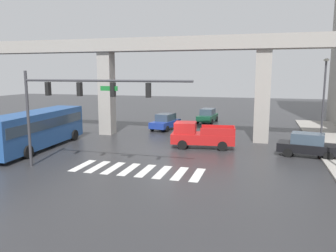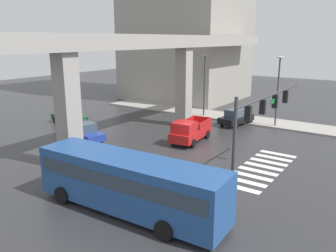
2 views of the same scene
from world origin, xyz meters
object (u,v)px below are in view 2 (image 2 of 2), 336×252
sedan_black (236,117)px  city_bus (129,181)px  traffic_signal_mast (261,114)px  street_lamp_mid_block (205,78)px  sedan_dark_green (69,116)px  pickup_truck (190,131)px  street_lamp_near_corner (278,83)px  fire_hydrant (242,119)px  sedan_blue (84,132)px

sedan_black → city_bus: bearing=-171.4°
traffic_signal_mast → street_lamp_mid_block: (15.79, 12.46, -0.12)m
sedan_dark_green → pickup_truck: bearing=-83.6°
pickup_truck → street_lamp_near_corner: 11.33m
traffic_signal_mast → street_lamp_mid_block: bearing=38.3°
city_bus → fire_hydrant: bearing=7.8°
sedan_dark_green → street_lamp_near_corner: bearing=-58.6°
pickup_truck → sedan_black: (8.21, -0.78, -0.14)m
sedan_blue → sedan_dark_green: same height
sedan_dark_green → fire_hydrant: size_ratio=5.22×
fire_hydrant → sedan_dark_green: bearing=125.9°
pickup_truck → city_bus: (-12.53, -3.91, 0.73)m
city_bus → traffic_signal_mast: (6.53, -4.51, 2.96)m
pickup_truck → sedan_blue: pickup_truck is taller
pickup_truck → traffic_signal_mast: bearing=-125.4°
pickup_truck → city_bus: size_ratio=0.48×
city_bus → sedan_blue: city_bus is taller
sedan_dark_green → street_lamp_near_corner: 22.17m
sedan_black → traffic_signal_mast: traffic_signal_mast is taller
sedan_blue → street_lamp_near_corner: (14.95, -12.31, 3.70)m
street_lamp_mid_block → traffic_signal_mast: bearing=-141.7°
sedan_dark_green → street_lamp_mid_block: size_ratio=0.61×
pickup_truck → sedan_dark_green: 14.32m
sedan_blue → sedan_black: 15.92m
sedan_blue → traffic_signal_mast: bearing=-93.0°
street_lamp_near_corner → street_lamp_mid_block: 8.47m
sedan_black → street_lamp_mid_block: size_ratio=0.63×
street_lamp_near_corner → street_lamp_mid_block: same height
sedan_dark_green → traffic_signal_mast: (-4.41, -22.65, 3.83)m
sedan_black → traffic_signal_mast: size_ratio=0.42×
city_bus → street_lamp_mid_block: bearing=19.6°
sedan_dark_green → sedan_black: size_ratio=0.98×
sedan_dark_green → street_lamp_mid_block: street_lamp_mid_block is taller
sedan_blue → pickup_truck: bearing=-56.8°
sedan_dark_green → street_lamp_near_corner: size_ratio=0.61×
sedan_blue → street_lamp_mid_block: street_lamp_mid_block is taller
traffic_signal_mast → street_lamp_mid_block: street_lamp_mid_block is taller
sedan_blue → sedan_black: (13.37, -8.65, 0.00)m
sedan_blue → city_bus: bearing=-122.0°
street_lamp_near_corner → pickup_truck: bearing=155.6°
sedan_dark_green → fire_hydrant: sedan_dark_green is taller
traffic_signal_mast → street_lamp_mid_block: size_ratio=1.50×
sedan_dark_green → street_lamp_mid_block: (11.38, -10.19, 3.70)m
sedan_black → street_lamp_near_corner: street_lamp_near_corner is taller
sedan_black → fire_hydrant: 1.26m
pickup_truck → fire_hydrant: (9.39, -0.92, -0.56)m
sedan_blue → traffic_signal_mast: traffic_signal_mast is taller
fire_hydrant → pickup_truck: bearing=174.4°
fire_hydrant → sedan_blue: bearing=148.8°
traffic_signal_mast → street_lamp_near_corner: (15.79, 3.99, -0.12)m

